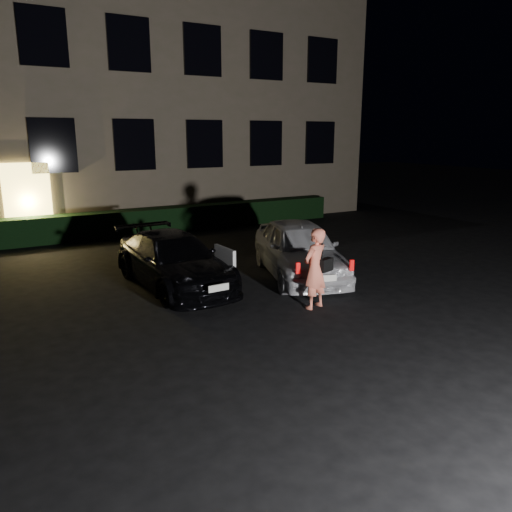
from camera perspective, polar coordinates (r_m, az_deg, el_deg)
ground at (r=8.61m, az=8.51°, el=-9.40°), size 80.00×80.00×0.00m
building at (r=21.91m, az=-17.33°, el=20.12°), size 20.00×8.11×12.00m
hedge at (r=17.66m, az=-12.84°, el=3.86°), size 15.00×0.70×0.85m
sedan at (r=11.37m, az=-9.36°, el=-0.51°), size 1.93×4.25×1.19m
hatch at (r=12.00m, az=4.94°, el=0.82°), size 2.80×4.33×1.37m
man at (r=9.82m, az=6.80°, el=-1.42°), size 0.74×0.54×1.61m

